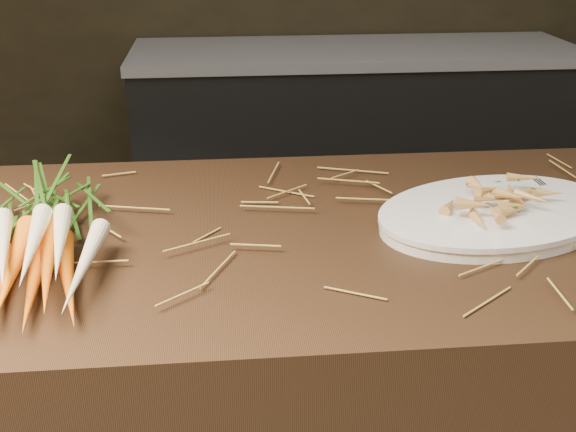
% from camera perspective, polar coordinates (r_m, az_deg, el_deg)
% --- Properties ---
extents(back_counter, '(1.82, 0.62, 0.84)m').
position_cam_1_polar(back_counter, '(3.11, 5.19, 5.52)').
color(back_counter, black).
rests_on(back_counter, ground).
extents(straw_bedding, '(1.40, 0.60, 0.02)m').
position_cam_1_polar(straw_bedding, '(1.16, 8.13, -0.25)').
color(straw_bedding, olive).
rests_on(straw_bedding, main_counter).
extents(root_veg_bunch, '(0.21, 0.49, 0.09)m').
position_cam_1_polar(root_veg_bunch, '(1.11, -18.94, -0.58)').
color(root_veg_bunch, '#D75005').
rests_on(root_veg_bunch, main_counter).
extents(serving_platter, '(0.47, 0.39, 0.02)m').
position_cam_1_polar(serving_platter, '(1.20, 16.07, -0.00)').
color(serving_platter, white).
rests_on(serving_platter, main_counter).
extents(roasted_veg_heap, '(0.23, 0.20, 0.04)m').
position_cam_1_polar(roasted_veg_heap, '(1.19, 16.24, 1.46)').
color(roasted_veg_heap, '#C2863D').
rests_on(roasted_veg_heap, serving_platter).
extents(serving_fork, '(0.02, 0.15, 0.00)m').
position_cam_1_polar(serving_fork, '(1.28, 21.51, 1.33)').
color(serving_fork, silver).
rests_on(serving_fork, serving_platter).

